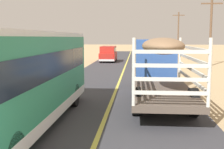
# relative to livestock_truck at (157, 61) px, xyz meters

# --- Properties ---
(livestock_truck) EXTENTS (2.53, 9.70, 3.02)m
(livestock_truck) POSITION_rel_livestock_truck_xyz_m (0.00, 0.00, 0.00)
(livestock_truck) COLOR #3359A5
(livestock_truck) RESTS_ON road_surface
(bus) EXTENTS (2.54, 10.00, 3.21)m
(bus) POSITION_rel_livestock_truck_xyz_m (-4.94, -6.54, -0.04)
(bus) COLOR #2D8C66
(bus) RESTS_ON road_surface
(car_far) EXTENTS (1.90, 4.62, 1.93)m
(car_far) POSITION_rel_livestock_truck_xyz_m (-4.60, 20.39, -0.70)
(car_far) COLOR #B2261E
(car_far) RESTS_ON road_surface
(power_pole_mid) EXTENTS (2.20, 0.24, 7.16)m
(power_pole_mid) POSITION_rel_livestock_truck_xyz_m (6.70, 16.01, 2.07)
(power_pole_mid) COLOR brown
(power_pole_mid) RESTS_ON ground
(power_pole_far) EXTENTS (2.20, 0.24, 7.75)m
(power_pole_far) POSITION_rel_livestock_truck_xyz_m (6.70, 40.11, 2.37)
(power_pole_far) COLOR brown
(power_pole_far) RESTS_ON ground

